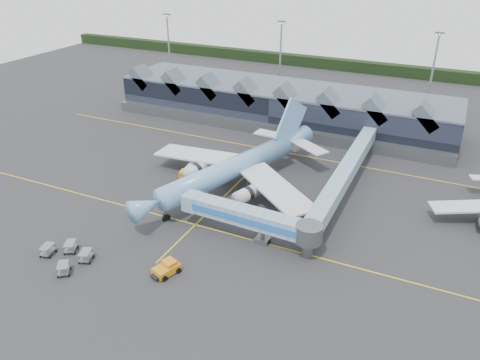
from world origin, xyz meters
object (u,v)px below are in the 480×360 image
at_px(jet_bridge, 257,220).
at_px(main_airliner, 235,167).
at_px(pushback_tug, 167,268).
at_px(fuel_truck, 192,168).

bearing_deg(jet_bridge, main_airliner, 128.95).
bearing_deg(pushback_tug, main_airliner, 114.57).
relative_size(main_airliner, fuel_truck, 4.95).
height_order(jet_bridge, pushback_tug, jet_bridge).
height_order(fuel_truck, pushback_tug, fuel_truck).
distance_m(jet_bridge, pushback_tug, 16.44).
xyz_separation_m(main_airliner, jet_bridge, (11.45, -15.43, -0.48)).
distance_m(main_airliner, pushback_tug, 29.28).
bearing_deg(pushback_tug, jet_bridge, 76.26).
bearing_deg(fuel_truck, jet_bridge, -45.06).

